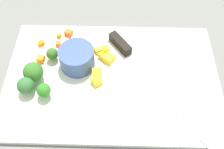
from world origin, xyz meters
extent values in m
plane|color=slate|center=(0.00, 0.00, 0.00)|extent=(4.00, 4.00, 0.00)
cube|color=white|center=(0.00, 0.00, 0.01)|extent=(0.46, 0.30, 0.01)
cylinder|color=#3A5186|center=(-0.08, 0.03, 0.04)|extent=(0.08, 0.08, 0.05)
cube|color=silver|center=(0.15, -0.10, 0.01)|extent=(0.14, 0.17, 0.00)
cube|color=black|center=(0.02, 0.09, 0.02)|extent=(0.06, 0.06, 0.02)
cube|color=orange|center=(-0.10, 0.09, 0.02)|extent=(0.02, 0.02, 0.01)
cube|color=orange|center=(-0.14, 0.06, 0.02)|extent=(0.02, 0.02, 0.01)
cube|color=orange|center=(-0.16, 0.04, 0.02)|extent=(0.02, 0.02, 0.01)
cube|color=orange|center=(-0.11, 0.12, 0.02)|extent=(0.02, 0.02, 0.01)
cube|color=orange|center=(-0.17, 0.09, 0.02)|extent=(0.02, 0.02, 0.01)
cube|color=orange|center=(-0.13, 0.11, 0.02)|extent=(0.01, 0.01, 0.01)
cube|color=orange|center=(-0.13, 0.09, 0.02)|extent=(0.01, 0.01, 0.01)
cube|color=orange|center=(-0.08, 0.09, 0.02)|extent=(0.02, 0.02, 0.01)
cube|color=orange|center=(-0.11, 0.07, 0.02)|extent=(0.02, 0.02, 0.01)
cube|color=yellow|center=(-0.05, 0.08, 0.02)|extent=(0.02, 0.02, 0.01)
cube|color=yellow|center=(-0.03, -0.02, 0.02)|extent=(0.03, 0.03, 0.02)
cube|color=yellow|center=(-0.01, 0.05, 0.02)|extent=(0.03, 0.03, 0.02)
cube|color=yellow|center=(-0.03, 0.00, 0.02)|extent=(0.02, 0.03, 0.02)
cube|color=yellow|center=(-0.04, 0.07, 0.02)|extent=(0.02, 0.02, 0.01)
cube|color=yellow|center=(-0.02, 0.05, 0.02)|extent=(0.02, 0.02, 0.01)
cube|color=yellow|center=(-0.02, 0.07, 0.02)|extent=(0.02, 0.02, 0.01)
cylinder|color=#97B065|center=(-0.17, -0.04, 0.02)|extent=(0.01, 0.01, 0.01)
sphere|color=#336A34|center=(-0.17, -0.04, 0.03)|extent=(0.04, 0.04, 0.04)
cylinder|color=#89B569|center=(-0.16, -0.01, 0.02)|extent=(0.01, 0.01, 0.02)
sphere|color=#347025|center=(-0.16, -0.01, 0.04)|extent=(0.04, 0.04, 0.04)
cylinder|color=#82B368|center=(-0.14, -0.05, 0.02)|extent=(0.01, 0.01, 0.02)
sphere|color=#2E7C24|center=(-0.14, -0.05, 0.04)|extent=(0.03, 0.03, 0.03)
cylinder|color=#8FB856|center=(-0.13, 0.04, 0.02)|extent=(0.01, 0.01, 0.01)
sphere|color=#376623|center=(-0.13, 0.04, 0.03)|extent=(0.03, 0.03, 0.03)
camera|label=1|loc=(0.01, -0.31, 0.48)|focal=41.70mm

